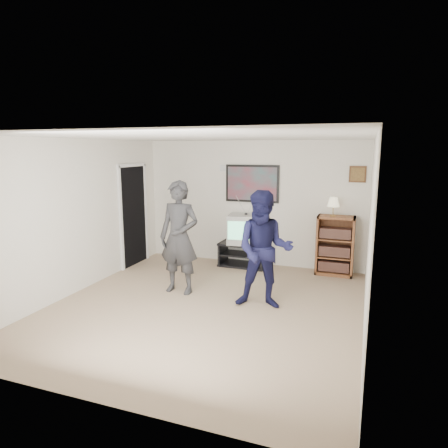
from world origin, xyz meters
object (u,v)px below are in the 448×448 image
Objects in this scene: crt_television at (246,229)px; media_stand at (244,254)px; person_tall at (179,237)px; person_short at (264,250)px; bookshelf at (335,246)px.

media_stand is at bearing 171.11° from crt_television.
person_short is (1.46, -0.15, -0.05)m from person_tall.
media_stand is at bearing 74.35° from person_tall.
bookshelf is 2.19m from person_short.
crt_television is at bearing 73.08° from person_tall.
bookshelf is (1.73, 0.05, -0.21)m from crt_television.
bookshelf is 2.98m from person_tall.
person_tall is (-2.32, -1.84, 0.37)m from bookshelf.
bookshelf is at bearing 39.77° from person_tall.
media_stand is at bearing 105.50° from person_short.
crt_television is 0.61× the size of bookshelf.
crt_television is 1.89m from person_tall.
person_tall is at bearing 164.48° from person_short.
person_tall reaches higher than crt_television.
media_stand is 1.99m from person_tall.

